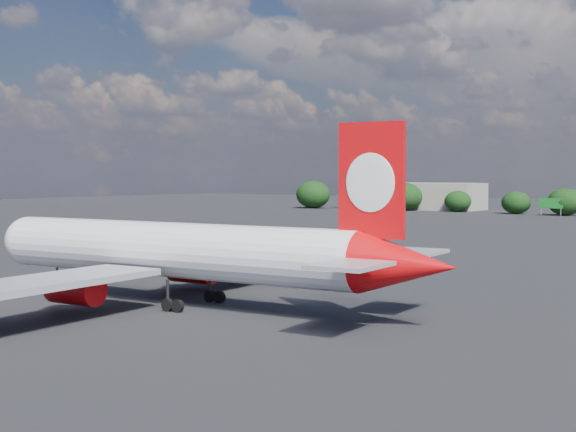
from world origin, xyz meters
The scene contains 4 objects.
ground centered at (0.00, 60.00, 0.00)m, with size 500.00×500.00×0.00m, color black.
qantas_airliner centered at (1.44, 18.46, 4.34)m, with size 43.66×41.50×14.25m.
terminal_building centered at (-65.00, 192.00, 4.00)m, with size 42.00×16.00×8.00m.
highway_sign centered at (-18.00, 176.00, 3.13)m, with size 6.00×0.30×4.50m.
Camera 1 is at (45.15, -29.16, 10.64)m, focal length 50.00 mm.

